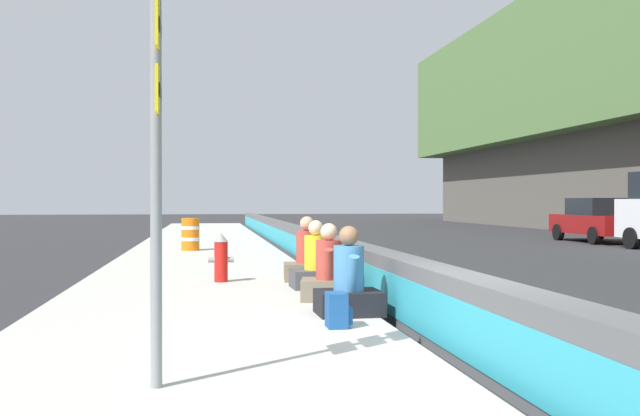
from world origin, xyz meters
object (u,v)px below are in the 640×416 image
(seated_person_foreground, at_px, (349,287))
(parked_car_midline, at_px, (597,220))
(seated_person_rear, at_px, (316,267))
(route_sign_post, at_px, (157,118))
(seated_person_far, at_px, (307,260))
(fire_hydrant, at_px, (221,257))
(seated_person_middle, at_px, (329,276))
(construction_barrel, at_px, (190,234))
(backpack, at_px, (337,310))

(seated_person_foreground, distance_m, parked_car_midline, 21.08)
(seated_person_rear, xyz_separation_m, parked_car_midline, (13.69, -13.11, 0.37))
(route_sign_post, relative_size, seated_person_far, 3.07)
(route_sign_post, relative_size, seated_person_rear, 3.18)
(fire_hydrant, distance_m, parked_car_midline, 19.29)
(route_sign_post, bearing_deg, seated_person_middle, -25.00)
(construction_barrel, bearing_deg, seated_person_far, -164.60)
(fire_hydrant, relative_size, backpack, 2.20)
(seated_person_foreground, height_order, parked_car_midline, parked_car_midline)
(fire_hydrant, height_order, parked_car_midline, parked_car_midline)
(seated_person_foreground, bearing_deg, seated_person_middle, 0.87)
(seated_person_rear, height_order, parked_car_midline, parked_car_midline)
(fire_hydrant, bearing_deg, backpack, -165.78)
(route_sign_post, relative_size, backpack, 9.00)
(seated_person_middle, bearing_deg, route_sign_post, 155.00)
(construction_barrel, bearing_deg, seated_person_rear, -166.47)
(route_sign_post, height_order, construction_barrel, route_sign_post)
(route_sign_post, bearing_deg, parked_car_midline, -37.74)
(seated_person_foreground, relative_size, seated_person_far, 0.97)
(seated_person_foreground, relative_size, seated_person_rear, 1.00)
(fire_hydrant, distance_m, seated_person_rear, 1.93)
(seated_person_foreground, height_order, seated_person_far, seated_person_far)
(route_sign_post, relative_size, fire_hydrant, 4.09)
(fire_hydrant, xyz_separation_m, seated_person_far, (0.00, -1.56, -0.08))
(seated_person_far, distance_m, parked_car_midline, 18.14)
(seated_person_foreground, relative_size, seated_person_middle, 1.01)
(backpack, bearing_deg, seated_person_far, -3.90)
(seated_person_foreground, xyz_separation_m, construction_barrel, (12.28, 2.27, 0.12))
(seated_person_foreground, bearing_deg, route_sign_post, 146.21)
(backpack, height_order, construction_barrel, construction_barrel)
(seated_person_far, height_order, parked_car_midline, parked_car_midline)
(seated_person_rear, distance_m, construction_barrel, 9.74)
(seated_person_middle, distance_m, backpack, 2.29)
(seated_person_middle, bearing_deg, backpack, 172.67)
(backpack, bearing_deg, seated_person_middle, -7.33)
(route_sign_post, distance_m, backpack, 3.55)
(seated_person_rear, height_order, seated_person_far, seated_person_far)
(construction_barrel, bearing_deg, seated_person_foreground, -169.51)
(backpack, bearing_deg, seated_person_rear, -4.91)
(seated_person_middle, height_order, construction_barrel, seated_person_middle)
(seated_person_foreground, relative_size, construction_barrel, 1.20)
(fire_hydrant, height_order, seated_person_foreground, seated_person_foreground)
(construction_barrel, bearing_deg, route_sign_post, -179.64)
(seated_person_middle, bearing_deg, construction_barrel, 11.66)
(route_sign_post, distance_m, parked_car_midline, 25.02)
(fire_hydrant, distance_m, seated_person_foreground, 4.25)
(route_sign_post, distance_m, construction_barrel, 15.61)
(route_sign_post, height_order, seated_person_rear, route_sign_post)
(backpack, bearing_deg, construction_barrel, 8.47)
(seated_person_rear, xyz_separation_m, seated_person_far, (1.15, -0.01, 0.01))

